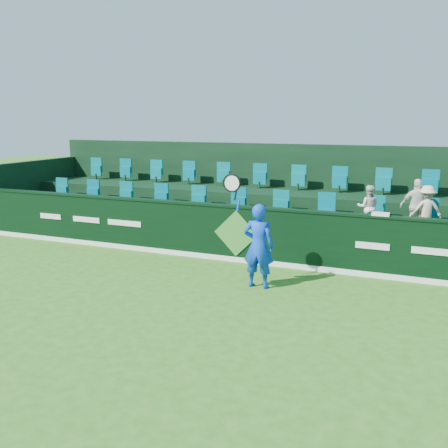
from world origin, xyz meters
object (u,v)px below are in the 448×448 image
at_px(tennis_player, 258,245).
at_px(spectator_middle, 417,206).
at_px(spectator_left, 368,207).
at_px(spectator_right, 426,210).
at_px(towel, 381,214).

bearing_deg(tennis_player, spectator_middle, 43.93).
bearing_deg(spectator_left, spectator_middle, 170.06).
distance_m(spectator_right, towel, 1.42).
height_order(tennis_player, spectator_left, tennis_player).
relative_size(spectator_middle, spectator_right, 1.13).
bearing_deg(towel, tennis_player, -143.22).
bearing_deg(spectator_middle, tennis_player, 34.44).
distance_m(spectator_left, towel, 1.19).
relative_size(spectator_right, towel, 3.06).
distance_m(spectator_left, spectator_right, 1.26).
bearing_deg(spectator_left, towel, 98.96).
distance_m(spectator_left, spectator_middle, 1.07).
height_order(spectator_middle, spectator_right, spectator_middle).
xyz_separation_m(tennis_player, towel, (2.17, 1.62, 0.50)).
distance_m(tennis_player, spectator_middle, 3.98).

